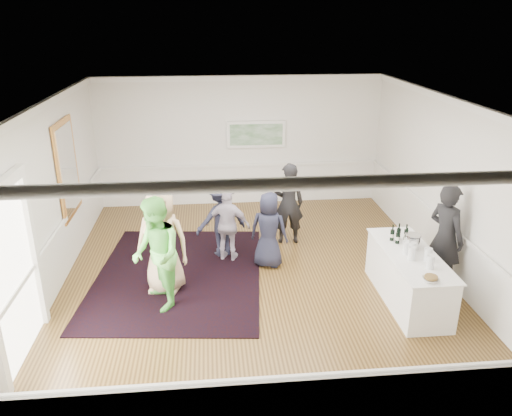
{
  "coord_description": "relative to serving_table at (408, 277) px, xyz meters",
  "views": [
    {
      "loc": [
        -0.77,
        -8.08,
        4.52
      ],
      "look_at": [
        0.03,
        0.2,
        1.29
      ],
      "focal_mm": 35.0,
      "sensor_mm": 36.0,
      "label": 1
    }
  ],
  "objects": [
    {
      "name": "doorway",
      "position": [
        -5.91,
        -0.88,
        0.98
      ],
      "size": [
        0.1,
        1.78,
        2.56
      ],
      "color": "white",
      "rests_on": "wall_left"
    },
    {
      "name": "ceiling",
      "position": [
        -2.47,
        1.02,
        2.76
      ],
      "size": [
        7.0,
        8.0,
        0.02
      ],
      "primitive_type": "cube",
      "color": "white",
      "rests_on": "wall_back"
    },
    {
      "name": "wall_right",
      "position": [
        1.03,
        1.02,
        1.16
      ],
      "size": [
        0.02,
        8.0,
        3.2
      ],
      "primitive_type": "cube",
      "color": "white",
      "rests_on": "floor"
    },
    {
      "name": "wall_left",
      "position": [
        -5.97,
        1.02,
        1.16
      ],
      "size": [
        0.02,
        8.0,
        3.2
      ],
      "primitive_type": "cube",
      "color": "white",
      "rests_on": "floor"
    },
    {
      "name": "nut_bowl",
      "position": [
        -0.06,
        -0.9,
        0.47
      ],
      "size": [
        0.24,
        0.24,
        0.08
      ],
      "color": "white",
      "rests_on": "serving_table"
    },
    {
      "name": "guest_dark_b",
      "position": [
        -1.64,
        2.5,
        0.43
      ],
      "size": [
        0.64,
        0.43,
        1.74
      ],
      "primitive_type": "imported",
      "rotation": [
        0.0,
        0.0,
        3.12
      ],
      "color": "black",
      "rests_on": "floor"
    },
    {
      "name": "floor",
      "position": [
        -2.47,
        1.02,
        -0.44
      ],
      "size": [
        8.0,
        8.0,
        0.0
      ],
      "primitive_type": "plane",
      "color": "brown",
      "rests_on": "ground"
    },
    {
      "name": "wine_bottles",
      "position": [
        -0.02,
        0.48,
        0.59
      ],
      "size": [
        0.32,
        0.27,
        0.31
      ],
      "color": "black",
      "rests_on": "serving_table"
    },
    {
      "name": "guest_navy",
      "position": [
        -2.17,
        1.48,
        0.3
      ],
      "size": [
        0.84,
        0.69,
        1.48
      ],
      "primitive_type": "imported",
      "rotation": [
        0.0,
        0.0,
        2.78
      ],
      "color": "#212337",
      "rests_on": "floor"
    },
    {
      "name": "wall_front",
      "position": [
        -2.47,
        -2.98,
        1.16
      ],
      "size": [
        7.0,
        0.02,
        3.2
      ],
      "primitive_type": "cube",
      "color": "white",
      "rests_on": "floor"
    },
    {
      "name": "guest_dark_a",
      "position": [
        -3.05,
        2.03,
        0.34
      ],
      "size": [
        1.14,
        0.86,
        1.57
      ],
      "primitive_type": "imported",
      "rotation": [
        0.0,
        0.0,
        3.45
      ],
      "color": "#212337",
      "rests_on": "floor"
    },
    {
      "name": "juice_pitchers",
      "position": [
        0.01,
        -0.22,
        0.55
      ],
      "size": [
        0.36,
        0.64,
        0.24
      ],
      "color": "#68C145",
      "rests_on": "serving_table"
    },
    {
      "name": "landscape_painting",
      "position": [
        -2.07,
        4.96,
        1.34
      ],
      "size": [
        1.44,
        0.06,
        0.66
      ],
      "color": "white",
      "rests_on": "wall_back"
    },
    {
      "name": "wainscoting",
      "position": [
        -2.47,
        1.02,
        0.06
      ],
      "size": [
        7.0,
        8.0,
        1.0
      ],
      "primitive_type": null,
      "color": "white",
      "rests_on": "floor"
    },
    {
      "name": "mirror",
      "position": [
        -5.92,
        2.32,
        1.36
      ],
      "size": [
        0.05,
        1.25,
        1.85
      ],
      "color": "gold",
      "rests_on": "wall_left"
    },
    {
      "name": "ice_bucket",
      "position": [
        0.09,
        0.2,
        0.55
      ],
      "size": [
        0.26,
        0.26,
        0.24
      ],
      "primitive_type": "cylinder",
      "color": "silver",
      "rests_on": "serving_table"
    },
    {
      "name": "serving_table",
      "position": [
        0.0,
        0.0,
        0.0
      ],
      "size": [
        0.82,
        2.16,
        0.87
      ],
      "color": "white",
      "rests_on": "floor"
    },
    {
      "name": "area_rug",
      "position": [
        -3.88,
        1.25,
        -0.43
      ],
      "size": [
        3.38,
        4.21,
        0.02
      ],
      "primitive_type": "cube",
      "rotation": [
        0.0,
        0.0,
        -0.1
      ],
      "color": "black",
      "rests_on": "floor"
    },
    {
      "name": "guest_lilac",
      "position": [
        -2.92,
        1.8,
        0.29
      ],
      "size": [
        0.93,
        0.62,
        1.46
      ],
      "primitive_type": "imported",
      "rotation": [
        0.0,
        0.0,
        2.81
      ],
      "color": "silver",
      "rests_on": "floor"
    },
    {
      "name": "wall_back",
      "position": [
        -2.47,
        5.02,
        1.16
      ],
      "size": [
        7.0,
        0.02,
        3.2
      ],
      "primitive_type": "cube",
      "color": "white",
      "rests_on": "floor"
    },
    {
      "name": "guest_tan",
      "position": [
        -4.08,
        0.74,
        0.51
      ],
      "size": [
        1.06,
        0.83,
        1.9
      ],
      "primitive_type": "imported",
      "rotation": [
        0.0,
        0.0,
        -0.27
      ],
      "color": "tan",
      "rests_on": "floor"
    },
    {
      "name": "bartender",
      "position": [
        0.73,
        0.34,
        0.53
      ],
      "size": [
        0.71,
        0.83,
        1.93
      ],
      "primitive_type": "imported",
      "rotation": [
        0.0,
        0.0,
        1.98
      ],
      "color": "black",
      "rests_on": "floor"
    },
    {
      "name": "guest_green",
      "position": [
        -4.13,
        0.22,
        0.51
      ],
      "size": [
        0.98,
        1.1,
        1.89
      ],
      "primitive_type": "imported",
      "rotation": [
        0.0,
        0.0,
        -1.24
      ],
      "color": "#69D555",
      "rests_on": "floor"
    }
  ]
}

